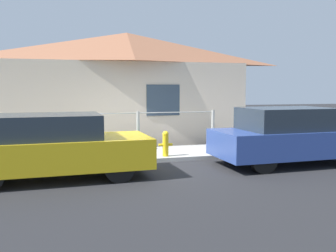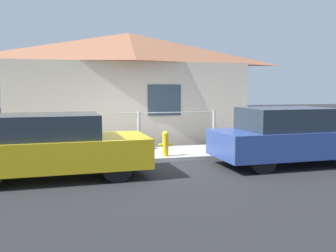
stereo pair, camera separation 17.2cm
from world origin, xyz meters
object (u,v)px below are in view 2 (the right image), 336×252
Objects in this scene: car_right at (290,136)px; potted_plant_near_hydrant at (139,140)px; car_left at (52,146)px; fire_hydrant at (166,143)px.

potted_plant_near_hydrant is at bearing 139.94° from car_right.
car_right is (5.61, 0.00, 0.02)m from car_left.
fire_hydrant is at bearing -69.91° from potted_plant_near_hydrant.
car_right reaches higher than car_left.
car_right is 5.79× the size of fire_hydrant.
potted_plant_near_hydrant is at bearing 46.61° from car_left.
car_left is 1.02× the size of car_right.
fire_hydrant is (-2.82, 1.35, -0.25)m from car_right.
car_left is 3.11m from fire_hydrant.
fire_hydrant is (2.79, 1.35, -0.23)m from car_left.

